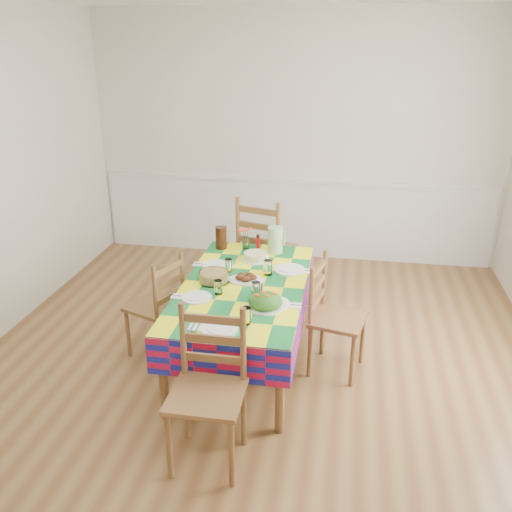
# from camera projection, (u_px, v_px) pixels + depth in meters

# --- Properties ---
(room) EXTENTS (4.58, 5.08, 2.78)m
(room) POSITION_uv_depth(u_px,v_px,m) (255.00, 206.00, 3.64)
(room) COLOR brown
(room) RESTS_ON ground
(wainscot) EXTENTS (4.41, 0.06, 0.92)m
(wainscot) POSITION_uv_depth(u_px,v_px,m) (293.00, 215.00, 6.23)
(wainscot) COLOR silver
(wainscot) RESTS_ON room
(dining_table) EXTENTS (0.92, 1.72, 0.67)m
(dining_table) POSITION_uv_depth(u_px,v_px,m) (244.00, 293.00, 4.11)
(dining_table) COLOR brown
(dining_table) RESTS_ON room
(setting_near_head) EXTENTS (0.39, 0.26, 0.12)m
(setting_near_head) POSITION_uv_depth(u_px,v_px,m) (228.00, 324.00, 3.48)
(setting_near_head) COLOR white
(setting_near_head) RESTS_ON dining_table
(setting_left_near) EXTENTS (0.40, 0.24, 0.11)m
(setting_left_near) POSITION_uv_depth(u_px,v_px,m) (204.00, 293.00, 3.89)
(setting_left_near) COLOR white
(setting_left_near) RESTS_ON dining_table
(setting_left_far) EXTENTS (0.40, 0.24, 0.10)m
(setting_left_far) POSITION_uv_depth(u_px,v_px,m) (219.00, 265.00, 4.37)
(setting_left_far) COLOR white
(setting_left_far) RESTS_ON dining_table
(setting_right_near) EXTENTS (0.43, 0.25, 0.11)m
(setting_right_near) POSITION_uv_depth(u_px,v_px,m) (268.00, 298.00, 3.82)
(setting_right_near) COLOR white
(setting_right_near) RESTS_ON dining_table
(setting_right_far) EXTENTS (0.47, 0.27, 0.12)m
(setting_right_far) POSITION_uv_depth(u_px,v_px,m) (282.00, 269.00, 4.29)
(setting_right_far) COLOR white
(setting_right_far) RESTS_ON dining_table
(meat_platter) EXTENTS (0.28, 0.20, 0.05)m
(meat_platter) POSITION_uv_depth(u_px,v_px,m) (246.00, 278.00, 4.14)
(meat_platter) COLOR white
(meat_platter) RESTS_ON dining_table
(salad_platter) EXTENTS (0.27, 0.27, 0.11)m
(salad_platter) POSITION_uv_depth(u_px,v_px,m) (265.00, 302.00, 3.73)
(salad_platter) COLOR white
(salad_platter) RESTS_ON dining_table
(pasta_bowl) EXTENTS (0.23, 0.23, 0.08)m
(pasta_bowl) POSITION_uv_depth(u_px,v_px,m) (214.00, 277.00, 4.11)
(pasta_bowl) COLOR white
(pasta_bowl) RESTS_ON dining_table
(cake) EXTENTS (0.23, 0.23, 0.06)m
(cake) POSITION_uv_depth(u_px,v_px,m) (256.00, 257.00, 4.52)
(cake) COLOR white
(cake) RESTS_ON dining_table
(serving_utensils) EXTENTS (0.13, 0.29, 0.01)m
(serving_utensils) POSITION_uv_depth(u_px,v_px,m) (258.00, 290.00, 3.98)
(serving_utensils) COLOR black
(serving_utensils) RESTS_ON dining_table
(flower_vase) EXTENTS (0.13, 0.10, 0.20)m
(flower_vase) POSITION_uv_depth(u_px,v_px,m) (246.00, 240.00, 4.73)
(flower_vase) COLOR white
(flower_vase) RESTS_ON dining_table
(hot_sauce) EXTENTS (0.03, 0.03, 0.14)m
(hot_sauce) POSITION_uv_depth(u_px,v_px,m) (258.00, 242.00, 4.70)
(hot_sauce) COLOR red
(hot_sauce) RESTS_ON dining_table
(green_pitcher) EXTENTS (0.13, 0.13, 0.22)m
(green_pitcher) POSITION_uv_depth(u_px,v_px,m) (275.00, 240.00, 4.65)
(green_pitcher) COLOR #9FCD90
(green_pitcher) RESTS_ON dining_table
(tea_pitcher) EXTENTS (0.10, 0.10, 0.20)m
(tea_pitcher) POSITION_uv_depth(u_px,v_px,m) (221.00, 238.00, 4.74)
(tea_pitcher) COLOR black
(tea_pitcher) RESTS_ON dining_table
(name_card) EXTENTS (0.07, 0.02, 0.02)m
(name_card) POSITION_uv_depth(u_px,v_px,m) (217.00, 340.00, 3.33)
(name_card) COLOR white
(name_card) RESTS_ON dining_table
(chair_near) EXTENTS (0.43, 0.41, 0.97)m
(chair_near) POSITION_uv_depth(u_px,v_px,m) (208.00, 391.00, 3.18)
(chair_near) COLOR brown
(chair_near) RESTS_ON room
(chair_far) EXTENTS (0.57, 0.56, 1.06)m
(chair_far) POSITION_uv_depth(u_px,v_px,m) (264.00, 251.00, 5.12)
(chair_far) COLOR brown
(chair_far) RESTS_ON room
(chair_left) EXTENTS (0.48, 0.49, 0.86)m
(chair_left) POSITION_uv_depth(u_px,v_px,m) (159.00, 306.00, 4.27)
(chair_left) COLOR brown
(chair_left) RESTS_ON room
(chair_right) EXTENTS (0.46, 0.47, 0.90)m
(chair_right) POSITION_uv_depth(u_px,v_px,m) (333.00, 318.00, 4.07)
(chair_right) COLOR brown
(chair_right) RESTS_ON room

